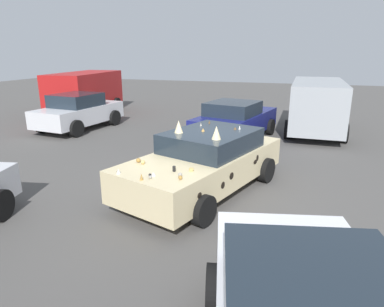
{
  "coord_description": "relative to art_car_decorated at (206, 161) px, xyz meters",
  "views": [
    {
      "loc": [
        -7.26,
        -2.04,
        3.2
      ],
      "look_at": [
        0.0,
        0.3,
        0.9
      ],
      "focal_mm": 31.78,
      "sensor_mm": 36.0,
      "label": 1
    }
  ],
  "objects": [
    {
      "name": "ground_plane",
      "position": [
        -0.06,
        0.02,
        -0.72
      ],
      "size": [
        60.0,
        60.0,
        0.0
      ],
      "primitive_type": "plane",
      "color": "#514F4C"
    },
    {
      "name": "art_car_decorated",
      "position": [
        0.0,
        0.0,
        0.0
      ],
      "size": [
        4.91,
        3.18,
        1.69
      ],
      "rotation": [
        0.0,
        0.0,
        2.82
      ],
      "color": "beige",
      "rests_on": "ground"
    },
    {
      "name": "parked_van_near_left",
      "position": [
        8.0,
        8.75,
        0.49
      ],
      "size": [
        5.04,
        2.66,
        2.16
      ],
      "rotation": [
        0.0,
        0.0,
        0.11
      ],
      "color": "#B21919",
      "rests_on": "ground"
    },
    {
      "name": "parked_van_far_right",
      "position": [
        7.34,
        -2.62,
        0.44
      ],
      "size": [
        5.23,
        2.24,
        2.06
      ],
      "rotation": [
        0.0,
        0.0,
        3.14
      ],
      "color": "#9EA3A8",
      "rests_on": "ground"
    },
    {
      "name": "parked_sedan_behind_right",
      "position": [
        4.82,
        6.95,
        0.03
      ],
      "size": [
        4.11,
        2.31,
        1.51
      ],
      "rotation": [
        0.0,
        0.0,
        -0.1
      ],
      "color": "silver",
      "rests_on": "ground"
    },
    {
      "name": "parked_sedan_near_left",
      "position": [
        5.11,
        0.28,
        -0.0
      ],
      "size": [
        4.55,
        2.72,
        1.44
      ],
      "rotation": [
        0.0,
        0.0,
        -0.22
      ],
      "color": "navy",
      "rests_on": "ground"
    }
  ]
}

